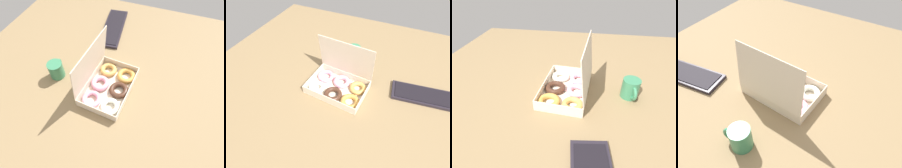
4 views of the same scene
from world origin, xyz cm
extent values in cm
cube|color=olive|center=(0.00, 0.00, -1.00)|extent=(180.00, 180.00, 2.00)
cube|color=beige|center=(1.38, -1.29, 0.20)|extent=(35.15, 25.12, 0.40)
cube|color=beige|center=(-15.12, -0.02, 2.87)|extent=(2.14, 22.57, 4.95)
cube|color=beige|center=(17.89, -2.57, 2.87)|extent=(2.14, 22.57, 4.95)
cube|color=beige|center=(0.53, -12.37, 2.87)|extent=(32.64, 2.92, 4.95)
cube|color=beige|center=(2.24, 9.78, 2.87)|extent=(32.64, 2.92, 4.95)
cube|color=beige|center=(2.17, 8.84, 16.59)|extent=(33.62, 5.24, 22.53)
torus|color=white|center=(-9.95, -5.84, 1.76)|extent=(13.90, 13.90, 2.69)
torus|color=#44281C|center=(1.08, -6.83, 1.76)|extent=(12.86, 12.86, 2.87)
torus|color=gold|center=(11.96, -7.79, 1.76)|extent=(12.25, 12.25, 2.78)
torus|color=pink|center=(-9.09, 4.78, 1.76)|extent=(13.37, 13.37, 2.60)
torus|color=pink|center=(1.87, 4.35, 1.76)|extent=(14.22, 14.22, 2.88)
torus|color=tan|center=(12.60, 3.43, 1.76)|extent=(12.74, 12.74, 2.78)
cylinder|color=#377E56|center=(-0.50, 30.52, 4.93)|extent=(8.38, 8.38, 9.85)
torus|color=#377E56|center=(3.93, 31.27, 4.93)|extent=(7.18, 2.67, 7.03)
cylinder|color=black|center=(-0.50, 30.52, 8.08)|extent=(7.38, 7.38, 0.59)
camera|label=1|loc=(-49.12, -21.20, 81.53)|focal=28.00mm
camera|label=2|loc=(29.44, -63.54, 79.77)|focal=28.00mm
camera|label=3|loc=(72.52, 8.77, 56.52)|focal=28.00mm
camera|label=4|loc=(-38.40, 58.79, 75.30)|focal=35.00mm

